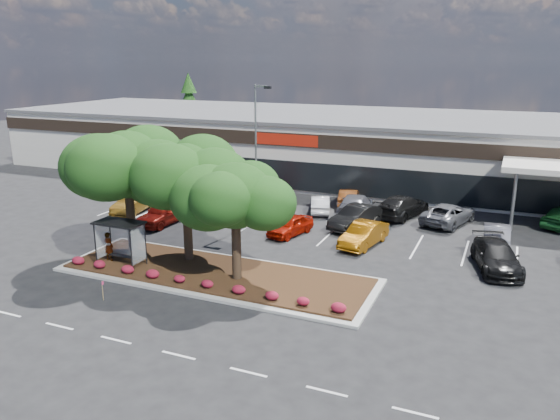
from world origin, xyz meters
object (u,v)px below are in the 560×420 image
at_px(light_pole, 257,164).
at_px(car_1, 164,213).
at_px(survey_stake, 103,288).
at_px(car_0, 133,203).

distance_m(light_pole, car_1, 7.84).
bearing_deg(car_1, light_pole, 25.51).
relative_size(survey_stake, car_1, 0.21).
distance_m(survey_stake, car_0, 16.50).
height_order(survey_stake, car_0, car_0).
relative_size(car_0, car_1, 0.97).
bearing_deg(survey_stake, car_1, 111.74).
relative_size(light_pole, car_1, 2.09).
xyz_separation_m(survey_stake, car_0, (-8.86, 13.92, 0.11)).
relative_size(survey_stake, car_0, 0.22).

